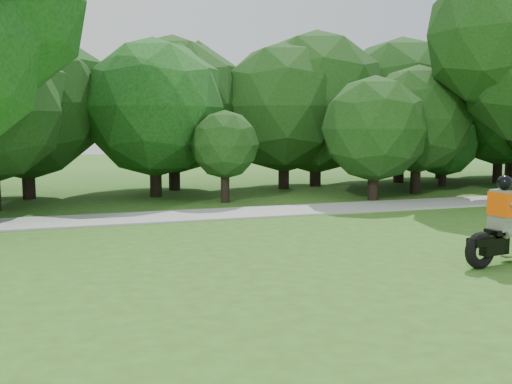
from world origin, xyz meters
TOP-DOWN VIEW (x-y plane):
  - ground at (0.00, 0.00)m, footprint 100.00×100.00m
  - walkway at (0.00, 8.00)m, footprint 60.00×2.20m
  - tree_line at (1.03, 14.83)m, footprint 39.15×13.01m
  - chopper_motorcycle at (1.77, -0.39)m, footprint 2.65×0.88m

SIDE VIEW (x-z plane):
  - ground at x=0.00m, z-range 0.00..0.00m
  - walkway at x=0.00m, z-range 0.00..0.06m
  - chopper_motorcycle at x=1.77m, z-range -0.25..1.65m
  - tree_line at x=1.03m, z-range -0.07..7.50m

